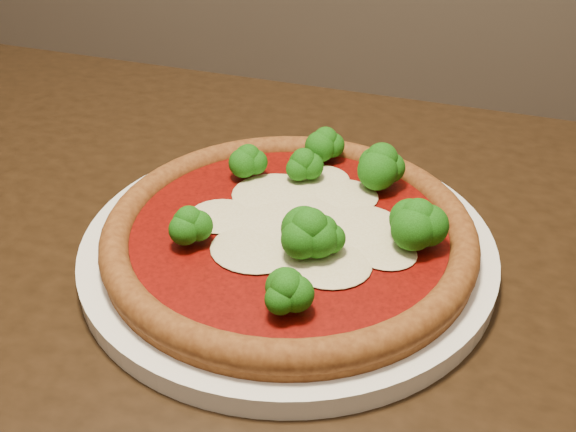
# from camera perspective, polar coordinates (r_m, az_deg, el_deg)

# --- Properties ---
(dining_table) EXTENTS (1.24, 1.00, 0.75)m
(dining_table) POSITION_cam_1_polar(r_m,az_deg,el_deg) (0.57, -5.81, -15.18)
(dining_table) COLOR black
(dining_table) RESTS_ON floor
(plate) EXTENTS (0.35, 0.35, 0.02)m
(plate) POSITION_cam_1_polar(r_m,az_deg,el_deg) (0.55, 0.00, -2.67)
(plate) COLOR white
(plate) RESTS_ON dining_table
(pizza) EXTENTS (0.31, 0.31, 0.06)m
(pizza) POSITION_cam_1_polar(r_m,az_deg,el_deg) (0.53, 0.63, -0.92)
(pizza) COLOR brown
(pizza) RESTS_ON plate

